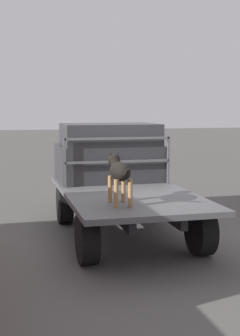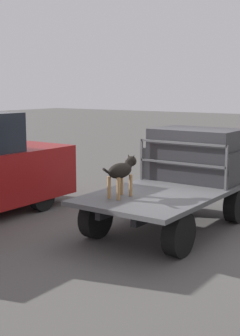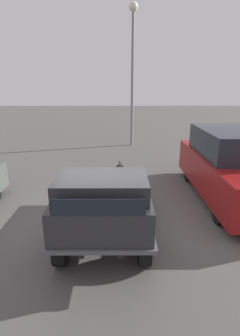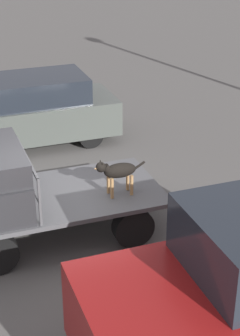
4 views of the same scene
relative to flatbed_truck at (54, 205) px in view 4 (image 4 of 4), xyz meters
The scene contains 5 objects.
ground_plane 0.57m from the flatbed_truck, ahead, with size 80.00×80.00×0.00m, color #514F4C.
flatbed_truck is the anchor object (origin of this frame).
truck_headboard 0.87m from the flatbed_truck, ahead, with size 0.04×1.85×0.83m.
dog 1.29m from the flatbed_truck, 161.50° to the left, with size 0.94×0.26×0.71m.
parked_sedan 4.25m from the flatbed_truck, 97.34° to the right, with size 4.07×1.71×1.69m.
Camera 4 is at (1.87, 8.54, 5.52)m, focal length 60.00 mm.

